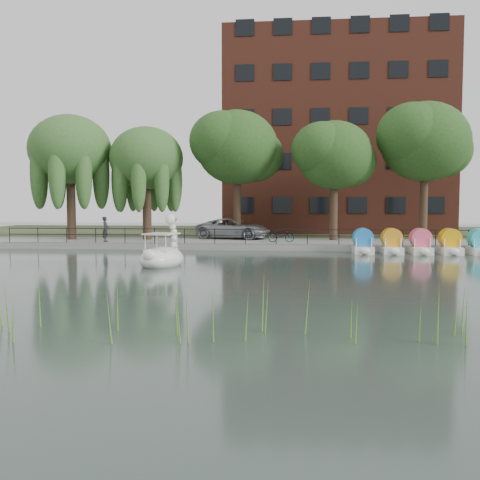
# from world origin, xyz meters

# --- Properties ---
(ground_plane) EXTENTS (120.00, 120.00, 0.00)m
(ground_plane) POSITION_xyz_m (0.00, 0.00, 0.00)
(ground_plane) COLOR #43514D
(promenade) EXTENTS (40.00, 6.00, 0.40)m
(promenade) POSITION_xyz_m (0.00, 16.00, 0.20)
(promenade) COLOR gray
(promenade) RESTS_ON ground_plane
(kerb) EXTENTS (40.00, 0.25, 0.40)m
(kerb) POSITION_xyz_m (0.00, 13.05, 0.20)
(kerb) COLOR gray
(kerb) RESTS_ON ground_plane
(land_strip) EXTENTS (60.00, 22.00, 0.36)m
(land_strip) POSITION_xyz_m (0.00, 30.00, 0.18)
(land_strip) COLOR #47512D
(land_strip) RESTS_ON ground_plane
(railing) EXTENTS (32.00, 0.05, 1.00)m
(railing) POSITION_xyz_m (0.00, 13.25, 1.15)
(railing) COLOR black
(railing) RESTS_ON promenade
(apartment_building) EXTENTS (20.00, 10.07, 18.00)m
(apartment_building) POSITION_xyz_m (7.00, 29.97, 9.36)
(apartment_building) COLOR #4C1E16
(apartment_building) RESTS_ON land_strip
(willow_left) EXTENTS (5.88, 5.88, 9.01)m
(willow_left) POSITION_xyz_m (-13.00, 16.50, 6.87)
(willow_left) COLOR #473323
(willow_left) RESTS_ON promenade
(willow_mid) EXTENTS (5.32, 5.32, 8.15)m
(willow_mid) POSITION_xyz_m (-7.50, 17.00, 6.25)
(willow_mid) COLOR #473323
(willow_mid) RESTS_ON promenade
(broadleaf_center) EXTENTS (6.00, 6.00, 9.25)m
(broadleaf_center) POSITION_xyz_m (-1.00, 18.00, 7.06)
(broadleaf_center) COLOR #473323
(broadleaf_center) RESTS_ON promenade
(broadleaf_right) EXTENTS (5.40, 5.40, 8.32)m
(broadleaf_right) POSITION_xyz_m (6.00, 17.50, 6.39)
(broadleaf_right) COLOR #473323
(broadleaf_right) RESTS_ON promenade
(broadleaf_far) EXTENTS (6.30, 6.30, 9.71)m
(broadleaf_far) POSITION_xyz_m (12.50, 18.50, 7.40)
(broadleaf_far) COLOR #473323
(broadleaf_far) RESTS_ON promenade
(minivan) EXTENTS (4.28, 6.78, 1.75)m
(minivan) POSITION_xyz_m (-1.28, 18.13, 1.27)
(minivan) COLOR gray
(minivan) RESTS_ON promenade
(bicycle) EXTENTS (0.71, 1.75, 1.00)m
(bicycle) POSITION_xyz_m (2.30, 15.01, 0.90)
(bicycle) COLOR gray
(bicycle) RESTS_ON promenade
(pedestrian) EXTENTS (0.52, 0.74, 1.98)m
(pedestrian) POSITION_xyz_m (-9.66, 14.23, 1.39)
(pedestrian) COLOR black
(pedestrian) RESTS_ON promenade
(swan_boat) EXTENTS (2.50, 3.30, 2.50)m
(swan_boat) POSITION_xyz_m (-3.34, 4.32, 0.55)
(swan_boat) COLOR white
(swan_boat) RESTS_ON ground_plane
(pedal_boat_row) EXTENTS (11.35, 1.70, 1.40)m
(pedal_boat_row) POSITION_xyz_m (12.37, 11.49, 0.61)
(pedal_boat_row) COLOR white
(pedal_boat_row) RESTS_ON ground_plane
(reed_bank) EXTENTS (24.00, 2.40, 1.20)m
(reed_bank) POSITION_xyz_m (2.00, -9.50, 0.60)
(reed_bank) COLOR #669938
(reed_bank) RESTS_ON ground_plane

